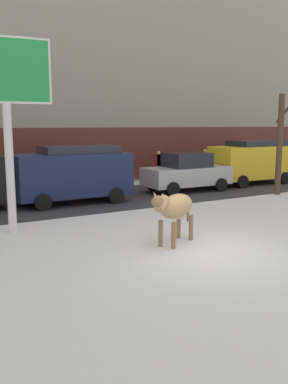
{
  "coord_description": "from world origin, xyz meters",
  "views": [
    {
      "loc": [
        -6.39,
        -7.87,
        3.16
      ],
      "look_at": [
        -0.15,
        3.02,
        1.1
      ],
      "focal_mm": 38.58,
      "sensor_mm": 36.0,
      "label": 1
    }
  ],
  "objects_px": {
    "car_navy_van": "(73,173)",
    "car_yellow_van": "(252,161)",
    "pedestrian_near_billboard": "(158,167)",
    "car_silver_sedan": "(187,172)",
    "bare_tree_left_lot": "(281,141)",
    "billboard": "(5,82)",
    "cow_tan": "(175,207)",
    "pedestrian_by_cars": "(205,164)",
    "pedestrian_far_left": "(159,167)"
  },
  "relations": [
    {
      "from": "pedestrian_far_left",
      "to": "bare_tree_left_lot",
      "type": "xyz_separation_m",
      "value": [
        2.7,
        -6.01,
        1.53
      ]
    },
    {
      "from": "car_navy_van",
      "to": "car_yellow_van",
      "type": "bearing_deg",
      "value": 2.72
    },
    {
      "from": "car_yellow_van",
      "to": "pedestrian_near_billboard",
      "type": "relative_size",
      "value": 2.67
    },
    {
      "from": "billboard",
      "to": "car_silver_sedan",
      "type": "bearing_deg",
      "value": 22.92
    },
    {
      "from": "billboard",
      "to": "car_silver_sedan",
      "type": "distance_m",
      "value": 10.32
    },
    {
      "from": "car_silver_sedan",
      "to": "pedestrian_by_cars",
      "type": "height_order",
      "value": "car_silver_sedan"
    },
    {
      "from": "pedestrian_by_cars",
      "to": "bare_tree_left_lot",
      "type": "bearing_deg",
      "value": -94.5
    },
    {
      "from": "car_navy_van",
      "to": "pedestrian_near_billboard",
      "type": "height_order",
      "value": "car_navy_van"
    },
    {
      "from": "pedestrian_far_left",
      "to": "bare_tree_left_lot",
      "type": "relative_size",
      "value": 0.38
    },
    {
      "from": "cow_tan",
      "to": "billboard",
      "type": "relative_size",
      "value": 0.34
    },
    {
      "from": "cow_tan",
      "to": "car_navy_van",
      "type": "bearing_deg",
      "value": 92.51
    },
    {
      "from": "pedestrian_by_cars",
      "to": "pedestrian_far_left",
      "type": "xyz_separation_m",
      "value": [
        -3.17,
        0.0,
        0.0
      ]
    },
    {
      "from": "car_silver_sedan",
      "to": "pedestrian_far_left",
      "type": "xyz_separation_m",
      "value": [
        0.4,
        3.18,
        -0.03
      ]
    },
    {
      "from": "car_navy_van",
      "to": "cow_tan",
      "type": "bearing_deg",
      "value": -87.49
    },
    {
      "from": "cow_tan",
      "to": "car_silver_sedan",
      "type": "relative_size",
      "value": 0.44
    },
    {
      "from": "billboard",
      "to": "car_navy_van",
      "type": "xyz_separation_m",
      "value": [
        3.21,
        3.63,
        -3.07
      ]
    },
    {
      "from": "pedestrian_far_left",
      "to": "car_yellow_van",
      "type": "bearing_deg",
      "value": -34.62
    },
    {
      "from": "pedestrian_near_billboard",
      "to": "car_navy_van",
      "type": "bearing_deg",
      "value": -151.42
    },
    {
      "from": "pedestrian_by_cars",
      "to": "pedestrian_near_billboard",
      "type": "bearing_deg",
      "value": 180.0
    },
    {
      "from": "pedestrian_by_cars",
      "to": "car_silver_sedan",
      "type": "bearing_deg",
      "value": -138.31
    },
    {
      "from": "car_yellow_van",
      "to": "pedestrian_far_left",
      "type": "distance_m",
      "value": 5.03
    },
    {
      "from": "car_yellow_van",
      "to": "pedestrian_near_billboard",
      "type": "xyz_separation_m",
      "value": [
        -4.15,
        2.85,
        -0.36
      ]
    },
    {
      "from": "billboard",
      "to": "bare_tree_left_lot",
      "type": "xyz_separation_m",
      "value": [
        12.07,
        0.96,
        -1.9
      ]
    },
    {
      "from": "cow_tan",
      "to": "pedestrian_near_billboard",
      "type": "bearing_deg",
      "value": 60.38
    },
    {
      "from": "car_navy_van",
      "to": "billboard",
      "type": "bearing_deg",
      "value": -131.51
    },
    {
      "from": "bare_tree_left_lot",
      "to": "cow_tan",
      "type": "bearing_deg",
      "value": -153.65
    },
    {
      "from": "car_navy_van",
      "to": "pedestrian_far_left",
      "type": "xyz_separation_m",
      "value": [
        6.15,
        3.34,
        -0.36
      ]
    },
    {
      "from": "cow_tan",
      "to": "car_navy_van",
      "type": "xyz_separation_m",
      "value": [
        -0.3,
        6.91,
        0.25
      ]
    },
    {
      "from": "car_silver_sedan",
      "to": "pedestrian_by_cars",
      "type": "distance_m",
      "value": 4.78
    },
    {
      "from": "billboard",
      "to": "pedestrian_far_left",
      "type": "distance_m",
      "value": 12.17
    },
    {
      "from": "pedestrian_far_left",
      "to": "pedestrian_near_billboard",
      "type": "bearing_deg",
      "value": 180.0
    },
    {
      "from": "pedestrian_near_billboard",
      "to": "bare_tree_left_lot",
      "type": "distance_m",
      "value": 6.78
    },
    {
      "from": "pedestrian_by_cars",
      "to": "bare_tree_left_lot",
      "type": "relative_size",
      "value": 0.38
    },
    {
      "from": "car_silver_sedan",
      "to": "pedestrian_far_left",
      "type": "distance_m",
      "value": 3.2
    },
    {
      "from": "bare_tree_left_lot",
      "to": "pedestrian_by_cars",
      "type": "bearing_deg",
      "value": 85.5
    },
    {
      "from": "car_navy_van",
      "to": "bare_tree_left_lot",
      "type": "bearing_deg",
      "value": -16.8
    },
    {
      "from": "car_silver_sedan",
      "to": "pedestrian_far_left",
      "type": "height_order",
      "value": "car_silver_sedan"
    },
    {
      "from": "car_yellow_van",
      "to": "pedestrian_far_left",
      "type": "bearing_deg",
      "value": 145.38
    },
    {
      "from": "cow_tan",
      "to": "pedestrian_by_cars",
      "type": "height_order",
      "value": "pedestrian_by_cars"
    },
    {
      "from": "car_silver_sedan",
      "to": "car_yellow_van",
      "type": "distance_m",
      "value": 4.55
    },
    {
      "from": "cow_tan",
      "to": "pedestrian_by_cars",
      "type": "distance_m",
      "value": 13.66
    },
    {
      "from": "car_yellow_van",
      "to": "pedestrian_by_cars",
      "type": "relative_size",
      "value": 2.67
    },
    {
      "from": "billboard",
      "to": "pedestrian_near_billboard",
      "type": "relative_size",
      "value": 3.21
    },
    {
      "from": "car_silver_sedan",
      "to": "pedestrian_near_billboard",
      "type": "distance_m",
      "value": 3.2
    },
    {
      "from": "car_silver_sedan",
      "to": "bare_tree_left_lot",
      "type": "xyz_separation_m",
      "value": [
        3.1,
        -2.84,
        1.5
      ]
    },
    {
      "from": "car_navy_van",
      "to": "pedestrian_near_billboard",
      "type": "distance_m",
      "value": 6.99
    },
    {
      "from": "pedestrian_near_billboard",
      "to": "pedestrian_by_cars",
      "type": "relative_size",
      "value": 1.0
    },
    {
      "from": "billboard",
      "to": "pedestrian_by_cars",
      "type": "bearing_deg",
      "value": 29.07
    },
    {
      "from": "billboard",
      "to": "pedestrian_by_cars",
      "type": "height_order",
      "value": "billboard"
    },
    {
      "from": "pedestrian_near_billboard",
      "to": "billboard",
      "type": "bearing_deg",
      "value": -143.28
    }
  ]
}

